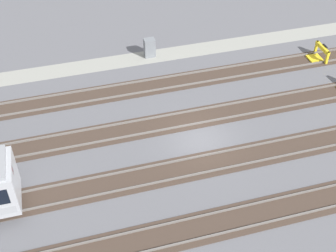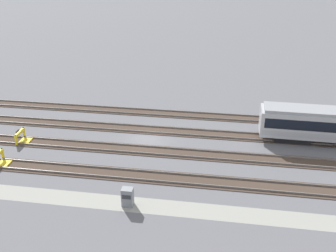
# 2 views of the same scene
# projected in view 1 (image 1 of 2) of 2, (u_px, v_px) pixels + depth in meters

# --- Properties ---
(ground_plane) EXTENTS (400.00, 400.00, 0.00)m
(ground_plane) POSITION_uv_depth(u_px,v_px,m) (201.00, 140.00, 31.50)
(ground_plane) COLOR slate
(service_walkway) EXTENTS (54.00, 2.00, 0.01)m
(service_walkway) POSITION_uv_depth(u_px,v_px,m) (159.00, 56.00, 39.52)
(service_walkway) COLOR #9E9E93
(service_walkway) RESTS_ON ground
(rail_track_nearest) EXTENTS (90.00, 2.23, 0.21)m
(rail_track_nearest) POSITION_uv_depth(u_px,v_px,m) (172.00, 82.00, 36.49)
(rail_track_nearest) COLOR #47382D
(rail_track_nearest) RESTS_ON ground
(rail_track_near_inner) EXTENTS (90.00, 2.24, 0.21)m
(rail_track_near_inner) POSITION_uv_depth(u_px,v_px,m) (190.00, 119.00, 33.14)
(rail_track_near_inner) COLOR #47382D
(rail_track_near_inner) RESTS_ON ground
(rail_track_middle) EXTENTS (90.00, 2.24, 0.21)m
(rail_track_middle) POSITION_uv_depth(u_px,v_px,m) (212.00, 163.00, 29.80)
(rail_track_middle) COLOR #47382D
(rail_track_middle) RESTS_ON ground
(rail_track_far_inner) EXTENTS (90.00, 2.23, 0.21)m
(rail_track_far_inner) POSITION_uv_depth(u_px,v_px,m) (240.00, 219.00, 26.45)
(rail_track_far_inner) COLOR #47382D
(rail_track_far_inner) RESTS_ON ground
(bumper_stop_nearest_track) EXTENTS (1.35, 2.00, 1.22)m
(bumper_stop_nearest_track) POSITION_uv_depth(u_px,v_px,m) (319.00, 54.00, 38.81)
(bumper_stop_nearest_track) COLOR yellow
(bumper_stop_nearest_track) RESTS_ON ground
(electrical_cabinet) EXTENTS (0.90, 0.73, 1.60)m
(electrical_cabinet) POSITION_uv_depth(u_px,v_px,m) (150.00, 48.00, 38.96)
(electrical_cabinet) COLOR gray
(electrical_cabinet) RESTS_ON ground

